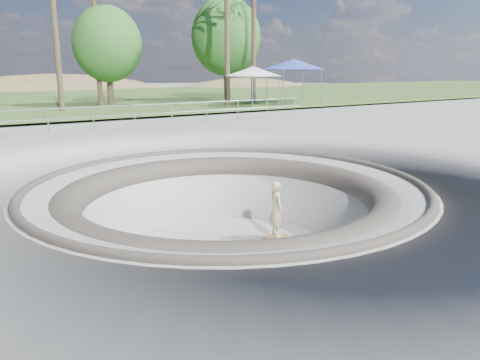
% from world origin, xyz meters
% --- Properties ---
extents(ground, '(180.00, 180.00, 0.00)m').
position_xyz_m(ground, '(0.00, 0.00, 0.00)').
color(ground, '#9F9E9A').
rests_on(ground, ground).
extents(skate_bowl, '(14.00, 14.00, 4.10)m').
position_xyz_m(skate_bowl, '(0.00, 0.00, -1.83)').
color(skate_bowl, '#9F9E9A').
rests_on(skate_bowl, ground).
extents(grass_strip, '(180.00, 36.00, 0.12)m').
position_xyz_m(grass_strip, '(0.00, 34.00, 0.22)').
color(grass_strip, '#3A5B24').
rests_on(grass_strip, ground).
extents(distant_hills, '(103.20, 45.00, 28.60)m').
position_xyz_m(distant_hills, '(3.78, 57.17, -7.02)').
color(distant_hills, brown).
rests_on(distant_hills, ground).
extents(safety_railing, '(25.00, 0.06, 1.03)m').
position_xyz_m(safety_railing, '(0.00, 12.00, 0.69)').
color(safety_railing, gray).
rests_on(safety_railing, ground).
extents(skateboard, '(0.77, 0.39, 0.08)m').
position_xyz_m(skateboard, '(1.77, 0.17, -1.84)').
color(skateboard, olive).
rests_on(skateboard, ground).
extents(skater, '(0.52, 0.67, 1.62)m').
position_xyz_m(skater, '(1.77, 0.17, -1.01)').
color(skater, '#CFB886').
rests_on(skater, skateboard).
extents(canopy_white, '(5.40, 5.40, 2.76)m').
position_xyz_m(canopy_white, '(13.11, 18.00, 2.70)').
color(canopy_white, gray).
rests_on(canopy_white, ground).
extents(canopy_blue, '(6.42, 6.42, 3.34)m').
position_xyz_m(canopy_blue, '(17.18, 18.50, 3.21)').
color(canopy_blue, gray).
rests_on(canopy_blue, ground).
extents(bushy_tree_mid, '(4.95, 4.50, 7.15)m').
position_xyz_m(bushy_tree_mid, '(4.83, 24.54, 4.60)').
color(bushy_tree_mid, brown).
rests_on(bushy_tree_mid, ground).
extents(bushy_tree_right, '(5.94, 5.40, 8.57)m').
position_xyz_m(bushy_tree_right, '(15.06, 24.93, 5.49)').
color(bushy_tree_right, brown).
rests_on(bushy_tree_right, ground).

